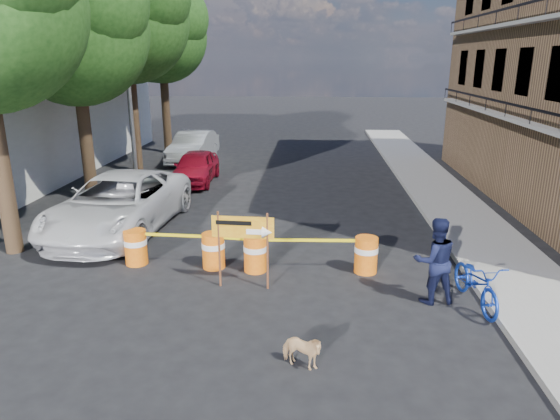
# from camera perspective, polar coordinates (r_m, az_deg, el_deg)

# --- Properties ---
(ground) EXTENTS (120.00, 120.00, 0.00)m
(ground) POSITION_cam_1_polar(r_m,az_deg,el_deg) (11.46, -3.01, -9.28)
(ground) COLOR black
(ground) RESTS_ON ground
(sidewalk_east) EXTENTS (2.40, 40.00, 0.15)m
(sidewalk_east) POSITION_cam_1_polar(r_m,az_deg,el_deg) (17.66, 19.84, -0.50)
(sidewalk_east) COLOR gray
(sidewalk_east) RESTS_ON ground
(tree_mid_a) EXTENTS (5.25, 5.00, 8.68)m
(tree_mid_a) POSITION_cam_1_polar(r_m,az_deg,el_deg) (19.00, -22.35, 18.60)
(tree_mid_a) COLOR #332316
(tree_mid_a) RESTS_ON ground
(tree_mid_b) EXTENTS (5.67, 5.40, 9.62)m
(tree_mid_b) POSITION_cam_1_polar(r_m,az_deg,el_deg) (23.66, -17.06, 20.26)
(tree_mid_b) COLOR #332316
(tree_mid_b) RESTS_ON ground
(tree_far) EXTENTS (5.04, 4.80, 8.84)m
(tree_far) POSITION_cam_1_polar(r_m,az_deg,el_deg) (28.39, -13.32, 18.85)
(tree_far) COLOR #332316
(tree_far) RESTS_ON ground
(streetlamp) EXTENTS (1.25, 0.18, 8.00)m
(streetlamp) POSITION_cam_1_polar(r_m,az_deg,el_deg) (20.99, -16.82, 14.38)
(streetlamp) COLOR gray
(streetlamp) RESTS_ON ground
(barrel_far_left) EXTENTS (0.58, 0.58, 0.90)m
(barrel_far_left) POSITION_cam_1_polar(r_m,az_deg,el_deg) (13.25, -16.17, -4.03)
(barrel_far_left) COLOR #ED5A0D
(barrel_far_left) RESTS_ON ground
(barrel_mid_left) EXTENTS (0.58, 0.58, 0.90)m
(barrel_mid_left) POSITION_cam_1_polar(r_m,az_deg,el_deg) (12.62, -7.62, -4.53)
(barrel_mid_left) COLOR #ED5A0D
(barrel_mid_left) RESTS_ON ground
(barrel_mid_right) EXTENTS (0.58, 0.58, 0.90)m
(barrel_mid_right) POSITION_cam_1_polar(r_m,az_deg,el_deg) (12.33, -2.85, -4.93)
(barrel_mid_right) COLOR #ED5A0D
(barrel_mid_right) RESTS_ON ground
(barrel_far_right) EXTENTS (0.58, 0.58, 0.90)m
(barrel_far_right) POSITION_cam_1_polar(r_m,az_deg,el_deg) (12.43, 9.81, -4.99)
(barrel_far_right) COLOR #ED5A0D
(barrel_far_right) RESTS_ON ground
(detour_sign) EXTENTS (1.41, 0.27, 1.81)m
(detour_sign) POSITION_cam_1_polar(r_m,az_deg,el_deg) (11.13, -3.37, -2.70)
(detour_sign) COLOR #592D19
(detour_sign) RESTS_ON ground
(pedestrian) EXTENTS (1.03, 0.87, 1.91)m
(pedestrian) POSITION_cam_1_polar(r_m,az_deg,el_deg) (11.12, 17.27, -5.54)
(pedestrian) COLOR #111533
(pedestrian) RESTS_ON ground
(bicycle) EXTENTS (0.85, 1.15, 2.02)m
(bicycle) POSITION_cam_1_polar(r_m,az_deg,el_deg) (11.25, 21.80, -5.44)
(bicycle) COLOR #1536AB
(bicycle) RESTS_ON ground
(dog) EXTENTS (0.84, 0.61, 0.65)m
(dog) POSITION_cam_1_polar(r_m,az_deg,el_deg) (8.76, 2.47, -15.81)
(dog) COLOR #E8BC85
(dog) RESTS_ON ground
(suv_white) EXTENTS (3.25, 6.36, 1.72)m
(suv_white) POSITION_cam_1_polar(r_m,az_deg,el_deg) (15.80, -17.94, 0.67)
(suv_white) COLOR silver
(suv_white) RESTS_ON ground
(sedan_red) EXTENTS (1.66, 3.98, 1.34)m
(sedan_red) POSITION_cam_1_polar(r_m,az_deg,el_deg) (21.41, -9.63, 4.87)
(sedan_red) COLOR maroon
(sedan_red) RESTS_ON ground
(sedan_silver) EXTENTS (1.86, 4.70, 1.52)m
(sedan_silver) POSITION_cam_1_polar(r_m,az_deg,el_deg) (25.91, -9.88, 7.14)
(sedan_silver) COLOR silver
(sedan_silver) RESTS_ON ground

